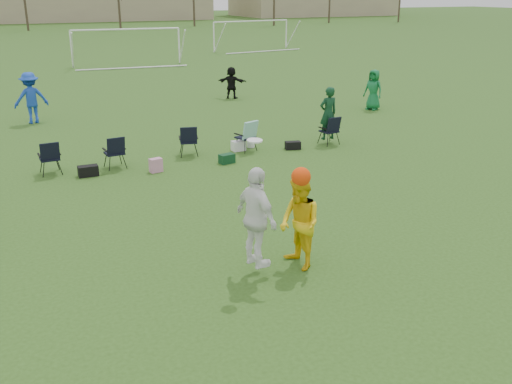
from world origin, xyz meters
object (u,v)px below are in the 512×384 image
fielder_black (232,83)px  center_contest (280,220)px  goal_mid (126,37)px  goal_right (251,27)px  fielder_green_far (373,90)px  fielder_blue (31,98)px

fielder_black → center_contest: bearing=108.4°
goal_mid → goal_right: same height
fielder_green_far → fielder_black: bearing=-161.6°
fielder_green_far → goal_right: 26.42m
center_contest → goal_right: size_ratio=0.35×
fielder_black → fielder_blue: bearing=48.5°
fielder_green_far → fielder_black: (-4.61, 5.03, -0.11)m
fielder_blue → fielder_black: size_ratio=1.31×
fielder_blue → fielder_green_far: (13.73, -3.27, -0.12)m
fielder_blue → fielder_black: 9.30m
goal_mid → goal_right: bearing=30.6°
fielder_blue → goal_right: size_ratio=0.27×
fielder_blue → center_contest: bearing=94.6°
fielder_blue → fielder_black: bearing=-176.5°
center_contest → fielder_black: bearing=70.9°
center_contest → goal_mid: size_ratio=0.35×
fielder_blue → goal_mid: (7.34, 16.52, 0.93)m
fielder_blue → goal_right: (19.34, 22.52, 0.93)m
fielder_black → center_contest: 17.96m
fielder_green_far → center_contest: 15.88m
goal_mid → center_contest: bearing=-93.3°
fielder_green_far → center_contest: center_contest is taller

